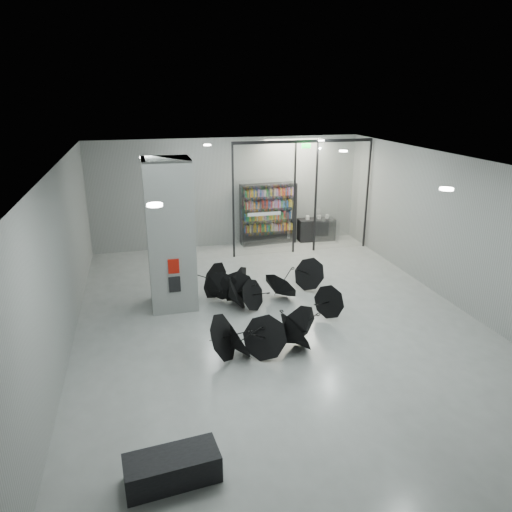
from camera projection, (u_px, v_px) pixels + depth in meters
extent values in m
plane|color=gray|center=(282.00, 327.00, 11.89)|extent=(14.00, 14.00, 0.00)
cube|color=slate|center=(285.00, 166.00, 10.57)|extent=(10.00, 14.00, 0.02)
cube|color=slate|center=(228.00, 193.00, 17.64)|extent=(10.00, 0.02, 4.00)
cube|color=slate|center=(489.00, 466.00, 4.82)|extent=(10.00, 0.02, 4.00)
cube|color=slate|center=(58.00, 270.00, 10.08)|extent=(0.02, 14.00, 4.00)
cube|color=slate|center=(467.00, 236.00, 12.38)|extent=(0.02, 14.00, 4.00)
cube|color=slate|center=(170.00, 235.00, 12.48)|extent=(1.20, 1.20, 4.00)
cube|color=#A50A07|center=(174.00, 266.00, 12.13)|extent=(0.28, 0.04, 0.38)
cube|color=black|center=(175.00, 284.00, 12.30)|extent=(0.30, 0.03, 0.42)
cube|color=#0CE533|center=(306.00, 146.00, 16.03)|extent=(0.30, 0.06, 0.15)
cube|color=silver|center=(264.00, 200.00, 16.49)|extent=(2.20, 0.02, 3.95)
cube|color=silver|center=(342.00, 196.00, 17.16)|extent=(2.00, 0.02, 3.95)
cube|color=black|center=(233.00, 202.00, 16.24)|extent=(0.06, 0.06, 4.00)
cube|color=black|center=(294.00, 198.00, 16.75)|extent=(0.06, 0.06, 4.00)
cube|color=black|center=(316.00, 197.00, 16.93)|extent=(0.06, 0.06, 4.00)
cube|color=black|center=(367.00, 194.00, 17.39)|extent=(0.06, 0.06, 4.00)
cube|color=black|center=(304.00, 141.00, 16.17)|extent=(5.00, 0.08, 0.10)
cube|color=black|center=(172.00, 468.00, 7.15)|extent=(1.47, 0.75, 0.45)
cube|color=black|center=(316.00, 229.00, 18.66)|extent=(1.45, 0.66, 0.85)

